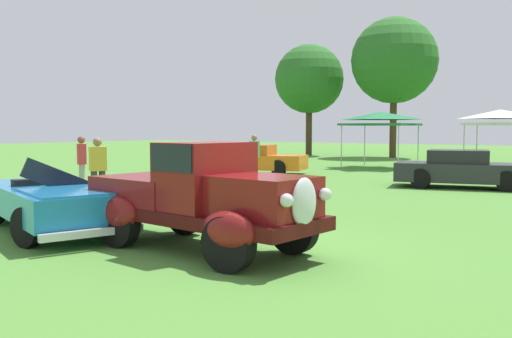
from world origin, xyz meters
TOP-DOWN VIEW (x-y plane):
  - ground_plane at (0.00, 0.00)m, footprint 120.00×120.00m
  - feature_pickup_truck at (-0.65, -0.46)m, footprint 4.29×2.19m
  - neighbor_convertible at (-3.98, -0.73)m, footprint 4.68×3.10m
  - show_car_orange at (-8.37, 12.39)m, footprint 4.57×2.78m
  - show_car_charcoal at (0.42, 11.39)m, footprint 4.46×2.56m
  - spectator_near_truck at (-6.09, 2.11)m, footprint 0.41×0.47m
  - spectator_by_row at (-6.44, 9.57)m, footprint 0.29×0.43m
  - spectator_far_side at (-8.56, 3.61)m, footprint 0.47×0.42m
  - canopy_tent_left_field at (-5.15, 18.54)m, footprint 3.10×3.10m
  - canopy_tent_center_field at (0.23, 18.33)m, footprint 2.61×2.61m
  - treeline_far_left at (-14.04, 27.71)m, footprint 4.81×4.81m
  - treeline_mid_left at (-8.11, 28.29)m, footprint 5.57×5.57m

SIDE VIEW (x-z plane):
  - ground_plane at x=0.00m, z-range 0.00..0.00m
  - neighbor_convertible at x=-3.98m, z-range -0.12..1.28m
  - show_car_charcoal at x=0.42m, z-range -0.01..1.21m
  - show_car_orange at x=-8.37m, z-range -0.01..1.21m
  - feature_pickup_truck at x=-0.65m, z-range 0.01..1.71m
  - spectator_near_truck at x=-6.09m, z-range 0.07..1.76m
  - spectator_by_row at x=-6.44m, z-range 0.07..1.76m
  - spectator_far_side at x=-8.56m, z-range 0.07..1.76m
  - canopy_tent_center_field at x=0.23m, z-range 1.07..3.78m
  - canopy_tent_left_field at x=-5.15m, z-range 1.07..3.78m
  - treeline_far_left at x=-14.04m, z-range 1.46..9.23m
  - treeline_mid_left at x=-8.11m, z-range 1.74..10.83m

